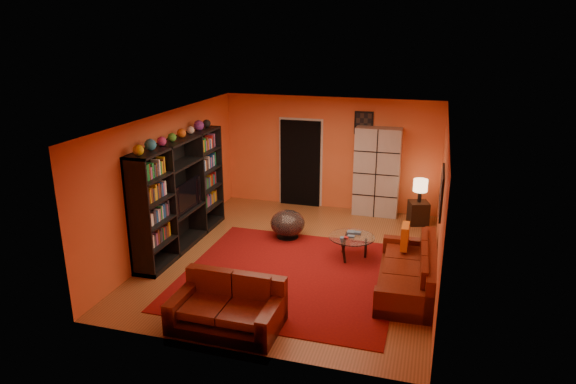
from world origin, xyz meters
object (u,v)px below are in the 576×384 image
(loveseat, at_px, (229,307))
(coffee_table, at_px, (352,239))
(entertainment_unit, at_px, (181,193))
(table_lamp, at_px, (420,186))
(storage_cabinet, at_px, (377,172))
(bowl_chair, at_px, (288,223))
(tv, at_px, (183,196))
(side_table, at_px, (418,213))
(sofa, at_px, (412,272))

(loveseat, xyz_separation_m, coffee_table, (1.31, 2.70, 0.10))
(entertainment_unit, bearing_deg, loveseat, -50.88)
(loveseat, distance_m, table_lamp, 5.44)
(storage_cabinet, distance_m, bowl_chair, 2.54)
(loveseat, distance_m, coffee_table, 3.00)
(loveseat, bearing_deg, tv, 39.23)
(entertainment_unit, relative_size, side_table, 6.00)
(sofa, distance_m, coffee_table, 1.44)
(storage_cabinet, distance_m, table_lamp, 1.05)
(side_table, xyz_separation_m, table_lamp, (0.00, 0.00, 0.61))
(loveseat, bearing_deg, storage_cabinet, -14.70)
(coffee_table, bearing_deg, bowl_chair, 156.45)
(entertainment_unit, relative_size, bowl_chair, 4.30)
(entertainment_unit, height_order, side_table, entertainment_unit)
(loveseat, bearing_deg, table_lamp, -25.74)
(entertainment_unit, relative_size, sofa, 1.35)
(tv, distance_m, side_table, 5.02)
(storage_cabinet, xyz_separation_m, table_lamp, (0.97, -0.37, -0.14))
(sofa, height_order, loveseat, same)
(tv, bearing_deg, sofa, -97.43)
(storage_cabinet, relative_size, side_table, 4.00)
(bowl_chair, distance_m, table_lamp, 2.99)
(entertainment_unit, xyz_separation_m, coffee_table, (3.27, 0.28, -0.67))
(loveseat, bearing_deg, coffee_table, -25.19)
(sofa, relative_size, loveseat, 1.44)
(tv, height_order, loveseat, tv)
(tv, bearing_deg, bowl_chair, -63.29)
(coffee_table, relative_size, table_lamp, 1.66)
(coffee_table, xyz_separation_m, table_lamp, (1.10, 2.15, 0.48))
(side_table, height_order, table_lamp, table_lamp)
(loveseat, relative_size, bowl_chair, 2.21)
(loveseat, bearing_deg, bowl_chair, 2.30)
(coffee_table, bearing_deg, entertainment_unit, -175.03)
(tv, relative_size, coffee_table, 1.21)
(entertainment_unit, distance_m, loveseat, 3.21)
(entertainment_unit, relative_size, table_lamp, 5.94)
(tv, bearing_deg, storage_cabinet, -49.87)
(loveseat, distance_m, storage_cabinet, 5.45)
(entertainment_unit, height_order, bowl_chair, entertainment_unit)
(table_lamp, bearing_deg, bowl_chair, -148.43)
(coffee_table, bearing_deg, sofa, -37.36)
(tv, xyz_separation_m, sofa, (4.36, -0.57, -0.73))
(loveseat, relative_size, storage_cabinet, 0.77)
(entertainment_unit, distance_m, sofa, 4.52)
(tv, relative_size, storage_cabinet, 0.51)
(coffee_table, relative_size, side_table, 1.68)
(sofa, distance_m, table_lamp, 3.07)
(entertainment_unit, xyz_separation_m, loveseat, (1.96, -2.42, -0.77))
(tv, xyz_separation_m, loveseat, (1.91, -2.40, -0.73))
(table_lamp, bearing_deg, loveseat, -116.36)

